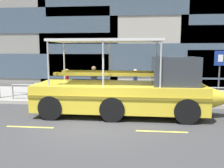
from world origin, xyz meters
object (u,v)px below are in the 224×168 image
at_px(duck_tour_boat, 131,91).
at_px(pedestrian_mid_left, 135,80).
at_px(pedestrian_near_stern, 67,80).
at_px(pedestrian_mid_right, 94,79).
at_px(parking_sign, 220,67).
at_px(pedestrian_near_bow, 180,80).

bearing_deg(duck_tour_boat, pedestrian_mid_left, 87.84).
xyz_separation_m(duck_tour_boat, pedestrian_near_stern, (-3.70, 2.84, 0.07)).
bearing_deg(pedestrian_mid_left, pedestrian_mid_right, -170.91).
height_order(duck_tour_boat, pedestrian_mid_left, duck_tour_boat).
relative_size(parking_sign, pedestrian_mid_right, 1.48).
distance_m(parking_sign, pedestrian_mid_left, 4.46).
distance_m(pedestrian_near_bow, pedestrian_near_stern, 6.38).
height_order(duck_tour_boat, pedestrian_mid_right, duck_tour_boat).
bearing_deg(parking_sign, pedestrian_near_stern, 178.71).
xyz_separation_m(parking_sign, pedestrian_near_bow, (-1.83, 0.94, -0.79)).
bearing_deg(pedestrian_near_stern, parking_sign, -1.29).
height_order(parking_sign, duck_tour_boat, duck_tour_boat).
bearing_deg(pedestrian_near_stern, pedestrian_mid_left, 5.85).
bearing_deg(pedestrian_near_stern, pedestrian_near_bow, 6.77).
relative_size(pedestrian_mid_left, pedestrian_near_stern, 1.00).
relative_size(pedestrian_near_bow, pedestrian_mid_left, 1.03).
height_order(duck_tour_boat, pedestrian_near_stern, duck_tour_boat).
xyz_separation_m(parking_sign, pedestrian_near_stern, (-8.17, 0.18, -0.81)).
bearing_deg(duck_tour_boat, pedestrian_mid_right, 127.20).
distance_m(duck_tour_boat, pedestrian_mid_right, 3.60).
height_order(pedestrian_mid_left, pedestrian_near_stern, pedestrian_near_stern).
bearing_deg(duck_tour_boat, parking_sign, 30.69).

